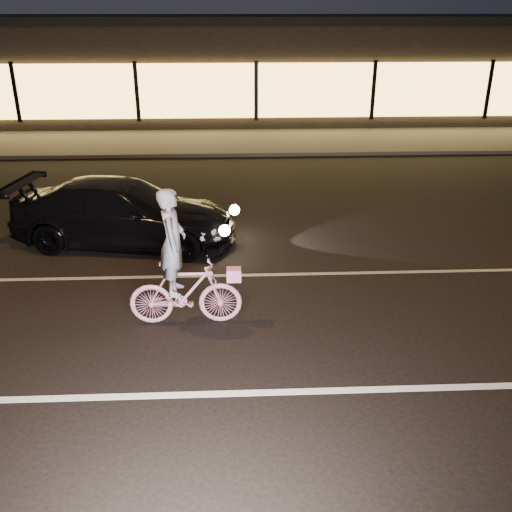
{
  "coord_description": "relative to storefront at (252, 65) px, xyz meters",
  "views": [
    {
      "loc": [
        -1.02,
        -7.48,
        4.55
      ],
      "look_at": [
        -0.65,
        0.6,
        1.0
      ],
      "focal_mm": 40.0,
      "sensor_mm": 36.0,
      "label": 1
    }
  ],
  "objects": [
    {
      "name": "ground",
      "position": [
        0.0,
        -18.97,
        -2.15
      ],
      "size": [
        90.0,
        90.0,
        0.0
      ],
      "primitive_type": "plane",
      "color": "black",
      "rests_on": "ground"
    },
    {
      "name": "sidewalk",
      "position": [
        0.0,
        -5.97,
        -2.09
      ],
      "size": [
        30.0,
        4.0,
        0.12
      ],
      "primitive_type": "cube",
      "color": "#383533",
      "rests_on": "ground"
    },
    {
      "name": "storefront",
      "position": [
        0.0,
        0.0,
        0.0
      ],
      "size": [
        25.4,
        8.42,
        4.2
      ],
      "color": "black",
      "rests_on": "ground"
    },
    {
      "name": "cyclist",
      "position": [
        -1.78,
        -18.63,
        -1.37
      ],
      "size": [
        1.74,
        0.6,
        2.19
      ],
      "rotation": [
        0.0,
        0.0,
        1.57
      ],
      "color": "#E53676",
      "rests_on": "ground"
    },
    {
      "name": "lane_stripe_far",
      "position": [
        0.0,
        -16.97,
        -2.14
      ],
      "size": [
        60.0,
        0.1,
        0.01
      ],
      "primitive_type": "cube",
      "color": "gray",
      "rests_on": "ground"
    },
    {
      "name": "lane_stripe_near",
      "position": [
        0.0,
        -20.47,
        -2.14
      ],
      "size": [
        60.0,
        0.12,
        0.01
      ],
      "primitive_type": "cube",
      "color": "silver",
      "rests_on": "ground"
    },
    {
      "name": "sedan",
      "position": [
        -3.21,
        -15.27,
        -1.48
      ],
      "size": [
        4.82,
        2.59,
        1.33
      ],
      "rotation": [
        0.0,
        0.0,
        1.4
      ],
      "color": "black",
      "rests_on": "ground"
    }
  ]
}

